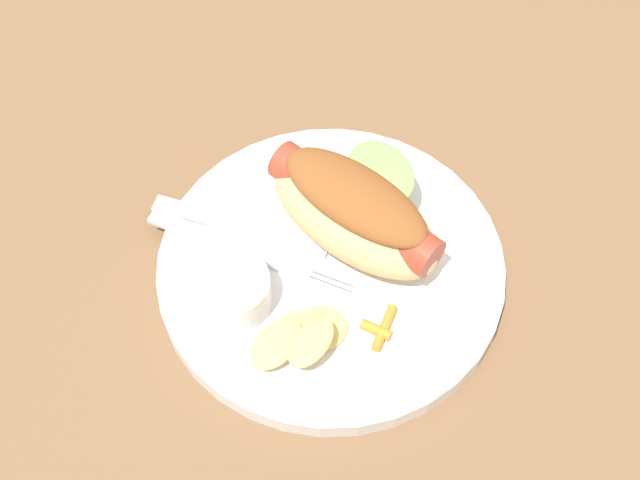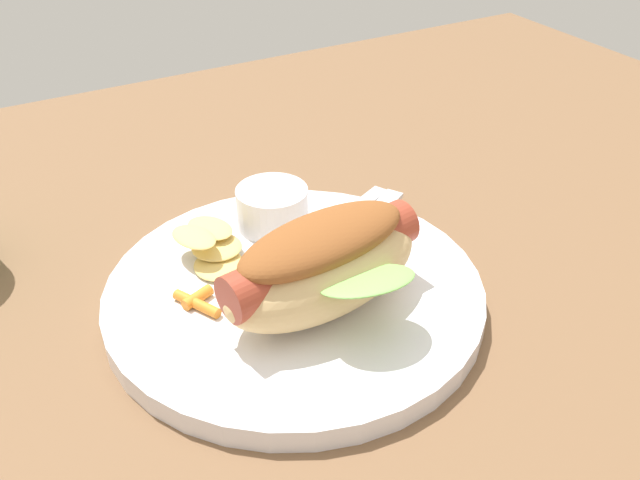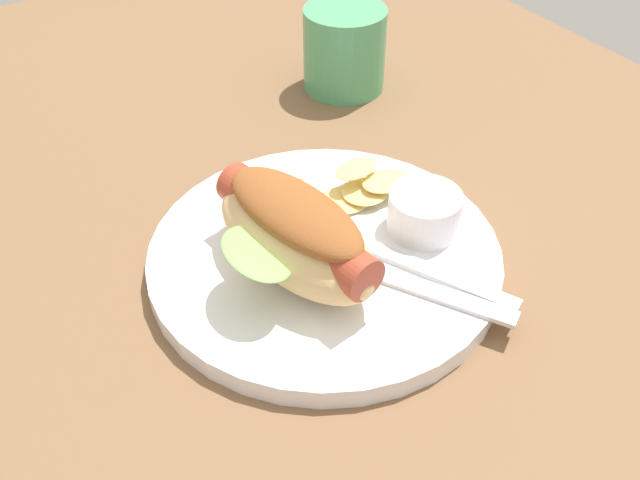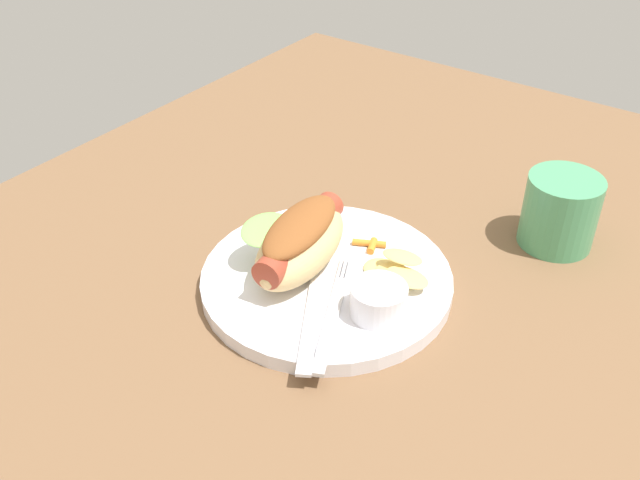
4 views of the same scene
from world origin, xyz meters
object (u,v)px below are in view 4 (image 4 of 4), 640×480
Objects in this scene: hot_dog at (300,241)px; knife at (311,321)px; sauce_ramekin at (378,301)px; drinking_cup at (560,211)px; carrot_garnish at (370,244)px; plate at (325,281)px; fork at (333,314)px; chips_pile at (395,270)px.

knife is at bearing -145.02° from hot_dog.
drinking_cup is (23.16, -8.63, 0.89)cm from sauce_ramekin.
plate is at bearing 170.15° from carrot_garnish.
drinking_cup is (27.90, -12.93, 2.27)cm from knife.
fork is 1.91× the size of chips_pile.
hot_dog is 0.98× the size of fork.
hot_dog is 2.79× the size of sauce_ramekin.
fork is 28.65cm from drinking_cup.
plate is 6.89cm from carrot_garnish.
drinking_cup reaches higher than hot_dog.
chips_pile reaches higher than carrot_garnish.
knife is 1.72× the size of chips_pile.
plate is 6.35cm from fork.
sauce_ramekin is at bearing -143.78° from carrot_garnish.
sauce_ramekin reaches higher than chips_pile.
knife is (-4.74, 4.30, -1.38)cm from sauce_ramekin.
carrot_garnish reaches higher than plate.
sauce_ramekin reaches higher than carrot_garnish.
hot_dog is at bearing 99.13° from plate.
chips_pile is at bearing -45.61° from knife.
sauce_ramekin is at bearing -164.80° from chips_pile.
carrot_garnish is at bearing 58.20° from chips_pile.
sauce_ramekin reaches higher than fork.
sauce_ramekin is 0.39× the size of knife.
fork is at bearing -138.09° from plate.
plate is at bearing 143.07° from drinking_cup.
fork is at bearing 168.63° from chips_pile.
plate is 7.34cm from knife.
sauce_ramekin is 6.55cm from knife.
sauce_ramekin reaches higher than knife.
drinking_cup reaches higher than knife.
drinking_cup is (14.63, -14.87, 2.08)cm from carrot_garnish.
chips_pile is 5.59cm from carrot_garnish.
hot_dog is 10.45cm from sauce_ramekin.
carrot_garnish is (8.52, 6.24, -1.19)cm from sauce_ramekin.
sauce_ramekin is 4.49cm from fork.
hot_dog is 4.26× the size of carrot_garnish.
drinking_cup is at bearing -49.81° from fork.
knife is (-1.91, 1.09, -0.02)cm from fork.
hot_dog reaches higher than plate.
plate is 7.98cm from sauce_ramekin.
carrot_garnish is at bearing -37.99° from hot_dog.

